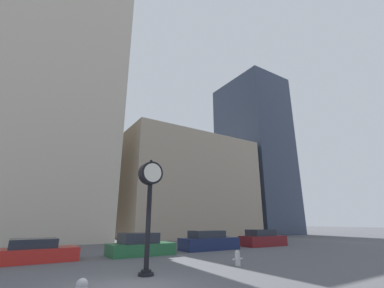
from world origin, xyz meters
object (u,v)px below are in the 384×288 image
car_maroon (262,239)px  fire_hydrant_far (238,258)px  car_green (140,246)px  car_red (36,252)px  car_navy (209,242)px  street_clock (150,193)px

car_maroon → fire_hydrant_far: size_ratio=5.88×
car_green → fire_hydrant_far: bearing=-68.4°
car_red → car_green: (5.73, -0.34, 0.07)m
fire_hydrant_far → car_red: bearing=141.3°
car_green → car_navy: (5.59, 0.26, 0.02)m
car_red → fire_hydrant_far: 10.60m
street_clock → car_maroon: size_ratio=1.13×
car_red → car_maroon: bearing=-1.1°
car_navy → fire_hydrant_far: car_navy is taller
car_green → fire_hydrant_far: size_ratio=5.81×
street_clock → car_navy: size_ratio=1.03×
car_red → car_maroon: 17.09m
car_navy → fire_hydrant_far: bearing=-114.3°
car_navy → fire_hydrant_far: size_ratio=6.47×
car_navy → car_maroon: (5.77, -0.04, -0.01)m
car_green → car_navy: size_ratio=0.90×
street_clock → car_red: 7.87m
street_clock → car_navy: bearing=39.4°
street_clock → fire_hydrant_far: bearing=-2.1°
car_red → car_maroon: car_maroon is taller
car_maroon → street_clock: bearing=-151.7°
street_clock → car_maroon: (13.52, 6.33, -2.67)m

